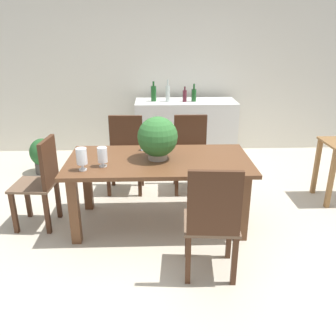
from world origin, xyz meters
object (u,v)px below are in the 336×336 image
(chair_head_end, at_px, (42,179))
(wine_bottle_green, at_px, (154,93))
(dining_table, at_px, (159,169))
(kitchen_counter, at_px, (185,130))
(chair_far_right, at_px, (191,148))
(wine_bottle_tall, at_px, (168,93))
(crystal_vase_right, at_px, (102,155))
(wine_glass, at_px, (143,141))
(flower_centerpiece, at_px, (158,138))
(crystal_vase_left, at_px, (82,157))
(potted_plant_floor, at_px, (43,155))
(wine_bottle_dark, at_px, (185,96))
(chair_near_right, at_px, (212,219))
(crystal_vase_center_near, at_px, (164,141))
(wine_bottle_amber, at_px, (194,95))
(chair_far_left, at_px, (126,149))

(chair_head_end, bearing_deg, wine_bottle_green, 155.10)
(dining_table, distance_m, chair_head_end, 1.21)
(chair_head_end, distance_m, kitchen_counter, 2.63)
(chair_far_right, xyz_separation_m, wine_bottle_tall, (-0.26, 1.07, 0.53))
(crystal_vase_right, xyz_separation_m, wine_glass, (0.38, 0.48, -0.01))
(flower_centerpiece, distance_m, wine_glass, 0.34)
(crystal_vase_left, bearing_deg, potted_plant_floor, 117.90)
(crystal_vase_right, xyz_separation_m, kitchen_counter, (0.98, 2.23, -0.38))
(chair_far_right, bearing_deg, wine_bottle_dark, 90.54)
(chair_near_right, height_order, wine_bottle_dark, wine_bottle_dark)
(dining_table, bearing_deg, crystal_vase_center_near, 78.83)
(chair_far_right, relative_size, kitchen_counter, 0.61)
(chair_head_end, xyz_separation_m, crystal_vase_center_near, (1.27, 0.34, 0.29))
(wine_bottle_green, bearing_deg, crystal_vase_left, -106.08)
(crystal_vase_right, relative_size, kitchen_counter, 0.12)
(chair_far_right, bearing_deg, chair_near_right, -89.79)
(wine_bottle_tall, bearing_deg, dining_table, -94.65)
(wine_bottle_amber, bearing_deg, crystal_vase_left, -119.31)
(chair_far_left, xyz_separation_m, crystal_vase_center_near, (0.48, -0.60, 0.28))
(flower_centerpiece, bearing_deg, crystal_vase_right, -159.84)
(wine_bottle_tall, bearing_deg, wine_bottle_amber, -0.13)
(wine_glass, distance_m, wine_bottle_tall, 1.76)
(crystal_vase_center_near, xyz_separation_m, kitchen_counter, (0.38, 1.71, -0.35))
(wine_bottle_tall, bearing_deg, kitchen_counter, 7.71)
(chair_head_end, bearing_deg, kitchen_counter, 145.68)
(chair_head_end, distance_m, chair_near_right, 1.87)
(chair_far_right, height_order, wine_bottle_dark, wine_bottle_dark)
(flower_centerpiece, relative_size, potted_plant_floor, 0.85)
(crystal_vase_left, height_order, crystal_vase_center_near, crystal_vase_left)
(flower_centerpiece, distance_m, wine_bottle_amber, 2.07)
(wine_bottle_amber, bearing_deg, wine_bottle_green, 176.28)
(crystal_vase_right, height_order, wine_bottle_green, wine_bottle_green)
(chair_head_end, height_order, kitchen_counter, chair_head_end)
(dining_table, xyz_separation_m, wine_bottle_amber, (0.56, 2.00, 0.41))
(dining_table, relative_size, wine_bottle_green, 6.27)
(chair_near_right, xyz_separation_m, kitchen_counter, (0.03, 2.98, -0.09))
(dining_table, distance_m, crystal_vase_right, 0.61)
(crystal_vase_left, xyz_separation_m, wine_glass, (0.55, 0.57, -0.03))
(crystal_vase_center_near, relative_size, wine_bottle_dark, 0.67)
(chair_far_left, distance_m, wine_bottle_green, 1.28)
(chair_near_right, relative_size, crystal_vase_right, 5.28)
(wine_bottle_amber, bearing_deg, chair_far_left, -132.15)
(chair_far_right, distance_m, crystal_vase_left, 1.69)
(kitchen_counter, bearing_deg, crystal_vase_left, -116.62)
(crystal_vase_center_near, relative_size, wine_glass, 1.01)
(wine_glass, xyz_separation_m, wine_bottle_tall, (0.33, 1.71, 0.23))
(chair_head_end, relative_size, crystal_vase_right, 5.00)
(dining_table, relative_size, chair_near_right, 1.84)
(crystal_vase_center_near, height_order, wine_bottle_tall, wine_bottle_tall)
(chair_far_right, height_order, potted_plant_floor, chair_far_right)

